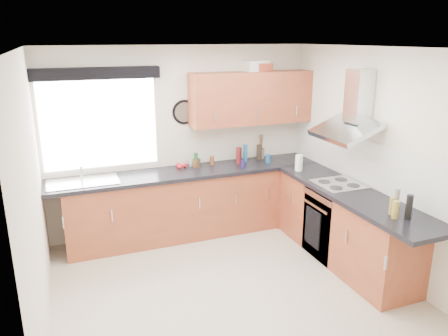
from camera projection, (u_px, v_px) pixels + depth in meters
name	position (u px, v px, depth m)	size (l,w,h in m)	color
ground_plane	(231.00, 290.00, 4.66)	(3.60, 3.60, 0.00)	beige
ceiling	(232.00, 48.00, 3.94)	(3.60, 3.60, 0.02)	white
wall_back	(181.00, 140.00, 5.90)	(3.60, 0.02, 2.50)	silver
wall_front	(342.00, 264.00, 2.69)	(3.60, 0.02, 2.50)	silver
wall_left	(34.00, 204.00, 3.67)	(0.02, 3.60, 2.50)	silver
wall_right	(379.00, 161.00, 4.92)	(0.02, 3.60, 2.50)	silver
window	(100.00, 124.00, 5.44)	(1.40, 0.02, 1.10)	white
window_blind	(96.00, 73.00, 5.18)	(1.50, 0.18, 0.14)	black
splashback	(361.00, 160.00, 5.21)	(0.01, 3.00, 0.54)	white
base_cab_back	(182.00, 205.00, 5.85)	(3.00, 0.58, 0.86)	brown
base_cab_corner	(287.00, 191.00, 6.39)	(0.60, 0.60, 0.86)	brown
base_cab_right	(344.00, 227.00, 5.19)	(0.58, 2.10, 0.86)	brown
worktop_back	(188.00, 172.00, 5.74)	(3.60, 0.62, 0.05)	black
worktop_right	(354.00, 195.00, 4.93)	(0.62, 2.42, 0.05)	black
sink	(83.00, 179.00, 5.26)	(0.84, 0.46, 0.10)	silver
oven	(336.00, 222.00, 5.33)	(0.56, 0.58, 0.85)	black
hob_plate	(339.00, 184.00, 5.18)	(0.52, 0.52, 0.01)	silver
extractor_hood	(352.00, 112.00, 4.97)	(0.52, 0.78, 0.66)	silver
upper_cabinets	(251.00, 98.00, 5.92)	(1.70, 0.35, 0.70)	brown
washing_machine	(135.00, 214.00, 5.65)	(0.54, 0.52, 0.78)	white
wall_clock	(185.00, 112.00, 5.79)	(0.33, 0.33, 0.04)	black
casserole	(255.00, 66.00, 5.91)	(0.34, 0.24, 0.14)	white
storage_box	(262.00, 67.00, 5.92)	(0.23, 0.19, 0.10)	#B2472D
utensil_pot	(261.00, 153.00, 6.29)	(0.10, 0.10, 0.14)	#79655B
kitchen_roll	(299.00, 163.00, 5.70)	(0.10, 0.10, 0.21)	white
tomato_cluster	(181.00, 166.00, 5.84)	(0.14, 0.14, 0.07)	red
jar_0	(240.00, 155.00, 6.09)	(0.05, 0.05, 0.21)	black
jar_1	(192.00, 162.00, 5.93)	(0.07, 0.07, 0.11)	gray
jar_2	(243.00, 164.00, 5.85)	(0.06, 0.06, 0.11)	#1C1549
jar_3	(268.00, 159.00, 6.08)	(0.07, 0.07, 0.12)	navy
jar_4	(212.00, 160.00, 5.98)	(0.06, 0.06, 0.12)	brown
jar_5	(198.00, 163.00, 5.87)	(0.06, 0.06, 0.12)	#352E1D
jar_6	(238.00, 156.00, 6.02)	(0.07, 0.07, 0.23)	maroon
jar_7	(245.00, 153.00, 6.10)	(0.06, 0.06, 0.25)	#1C5487
jar_8	(196.00, 160.00, 5.88)	(0.06, 0.06, 0.19)	#1C4E22
jar_9	(259.00, 152.00, 6.23)	(0.08, 0.08, 0.21)	#2D2319
jar_10	(196.00, 164.00, 5.86)	(0.07, 0.07, 0.09)	brown
bottle_0	(395.00, 210.00, 4.20)	(0.07, 0.07, 0.18)	#A78A39
bottle_1	(397.00, 199.00, 4.41)	(0.06, 0.06, 0.23)	gray
bottle_2	(392.00, 206.00, 4.30)	(0.06, 0.06, 0.18)	olive
bottle_3	(409.00, 207.00, 4.18)	(0.06, 0.06, 0.24)	black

